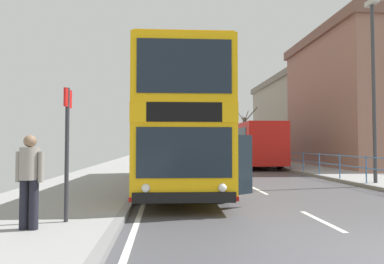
{
  "coord_description": "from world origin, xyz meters",
  "views": [
    {
      "loc": [
        -3.37,
        -4.46,
        1.64
      ],
      "look_at": [
        -2.35,
        8.08,
        2.12
      ],
      "focal_mm": 31.46,
      "sensor_mm": 36.0,
      "label": 1
    }
  ],
  "objects_px": {
    "bare_tree_far_00": "(245,135)",
    "street_lamp_far_side": "(373,75)",
    "double_decker_bus_main": "(180,128)",
    "pedestrian_companion": "(29,176)",
    "background_building_00": "(325,118)",
    "background_bus_far_lane": "(249,144)",
    "bus_stop_sign_near": "(67,139)"
  },
  "relations": [
    {
      "from": "pedestrian_companion",
      "to": "street_lamp_far_side",
      "type": "bearing_deg",
      "value": 31.03
    },
    {
      "from": "bare_tree_far_00",
      "to": "pedestrian_companion",
      "type": "bearing_deg",
      "value": -109.64
    },
    {
      "from": "background_bus_far_lane",
      "to": "bus_stop_sign_near",
      "type": "bearing_deg",
      "value": -114.44
    },
    {
      "from": "street_lamp_far_side",
      "to": "bare_tree_far_00",
      "type": "bearing_deg",
      "value": 86.94
    },
    {
      "from": "bus_stop_sign_near",
      "to": "street_lamp_far_side",
      "type": "relative_size",
      "value": 0.36
    },
    {
      "from": "double_decker_bus_main",
      "to": "bus_stop_sign_near",
      "type": "relative_size",
      "value": 4.14
    },
    {
      "from": "street_lamp_far_side",
      "to": "bare_tree_far_00",
      "type": "xyz_separation_m",
      "value": [
        1.48,
        27.68,
        -1.64
      ]
    },
    {
      "from": "background_bus_far_lane",
      "to": "background_building_00",
      "type": "distance_m",
      "value": 19.27
    },
    {
      "from": "bare_tree_far_00",
      "to": "street_lamp_far_side",
      "type": "bearing_deg",
      "value": -93.06
    },
    {
      "from": "pedestrian_companion",
      "to": "background_building_00",
      "type": "relative_size",
      "value": 0.09
    },
    {
      "from": "double_decker_bus_main",
      "to": "street_lamp_far_side",
      "type": "distance_m",
      "value": 7.98
    },
    {
      "from": "double_decker_bus_main",
      "to": "bare_tree_far_00",
      "type": "height_order",
      "value": "bare_tree_far_00"
    },
    {
      "from": "double_decker_bus_main",
      "to": "background_building_00",
      "type": "relative_size",
      "value": 0.61
    },
    {
      "from": "double_decker_bus_main",
      "to": "street_lamp_far_side",
      "type": "height_order",
      "value": "street_lamp_far_side"
    },
    {
      "from": "bus_stop_sign_near",
      "to": "background_building_00",
      "type": "relative_size",
      "value": 0.15
    },
    {
      "from": "background_building_00",
      "to": "bus_stop_sign_near",
      "type": "bearing_deg",
      "value": -123.27
    },
    {
      "from": "street_lamp_far_side",
      "to": "bus_stop_sign_near",
      "type": "bearing_deg",
      "value": -150.06
    },
    {
      "from": "pedestrian_companion",
      "to": "bare_tree_far_00",
      "type": "height_order",
      "value": "bare_tree_far_00"
    },
    {
      "from": "background_bus_far_lane",
      "to": "street_lamp_far_side",
      "type": "height_order",
      "value": "street_lamp_far_side"
    },
    {
      "from": "street_lamp_far_side",
      "to": "background_building_00",
      "type": "height_order",
      "value": "background_building_00"
    },
    {
      "from": "double_decker_bus_main",
      "to": "bare_tree_far_00",
      "type": "distance_m",
      "value": 28.92
    },
    {
      "from": "bare_tree_far_00",
      "to": "background_building_00",
      "type": "height_order",
      "value": "background_building_00"
    },
    {
      "from": "street_lamp_far_side",
      "to": "double_decker_bus_main",
      "type": "bearing_deg",
      "value": 178.08
    },
    {
      "from": "double_decker_bus_main",
      "to": "pedestrian_companion",
      "type": "distance_m",
      "value": 7.43
    },
    {
      "from": "background_building_00",
      "to": "background_bus_far_lane",
      "type": "bearing_deg",
      "value": -132.56
    },
    {
      "from": "background_bus_far_lane",
      "to": "bus_stop_sign_near",
      "type": "xyz_separation_m",
      "value": [
        -8.28,
        -18.22,
        0.06
      ]
    },
    {
      "from": "background_bus_far_lane",
      "to": "street_lamp_far_side",
      "type": "relative_size",
      "value": 1.42
    },
    {
      "from": "street_lamp_far_side",
      "to": "background_building_00",
      "type": "bearing_deg",
      "value": 67.45
    },
    {
      "from": "background_bus_far_lane",
      "to": "bare_tree_far_00",
      "type": "height_order",
      "value": "bare_tree_far_00"
    },
    {
      "from": "background_bus_far_lane",
      "to": "bus_stop_sign_near",
      "type": "height_order",
      "value": "background_bus_far_lane"
    },
    {
      "from": "background_bus_far_lane",
      "to": "street_lamp_far_side",
      "type": "xyz_separation_m",
      "value": [
        1.92,
        -12.34,
        2.71
      ]
    },
    {
      "from": "street_lamp_far_side",
      "to": "bare_tree_far_00",
      "type": "relative_size",
      "value": 1.21
    }
  ]
}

